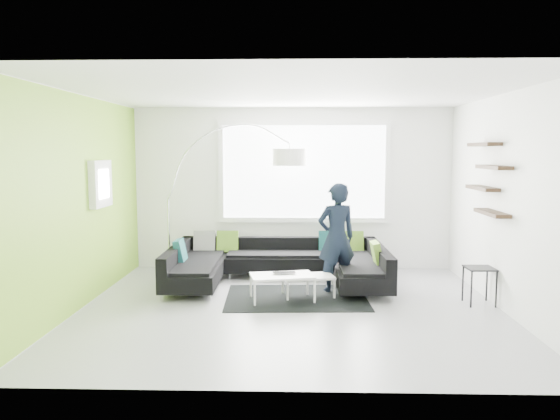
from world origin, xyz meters
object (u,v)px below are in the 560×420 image
at_px(sectional_sofa, 278,265).
at_px(laptop, 284,274).
at_px(arc_lamp, 168,199).
at_px(side_table, 479,286).
at_px(coffee_table, 295,286).
at_px(person, 336,238).

height_order(sectional_sofa, laptop, sectional_sofa).
xyz_separation_m(sectional_sofa, laptop, (0.12, -0.85, 0.06)).
distance_m(sectional_sofa, arc_lamp, 2.23).
distance_m(sectional_sofa, side_table, 2.92).
height_order(coffee_table, arc_lamp, arc_lamp).
bearing_deg(arc_lamp, sectional_sofa, -14.32).
distance_m(arc_lamp, laptop, 2.72).
distance_m(coffee_table, person, 0.96).
height_order(arc_lamp, laptop, arc_lamp).
bearing_deg(sectional_sofa, arc_lamp, 156.09).
bearing_deg(person, side_table, 141.59).
distance_m(side_table, laptop, 2.64).
relative_size(sectional_sofa, arc_lamp, 1.32).
bearing_deg(sectional_sofa, laptop, -82.53).
xyz_separation_m(coffee_table, side_table, (2.48, -0.21, 0.07)).
bearing_deg(arc_lamp, side_table, -12.14).
relative_size(coffee_table, laptop, 3.31).
height_order(arc_lamp, person, arc_lamp).
height_order(person, laptop, person).
relative_size(arc_lamp, laptop, 7.47).
distance_m(sectional_sofa, laptop, 0.86).
height_order(sectional_sofa, coffee_table, sectional_sofa).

